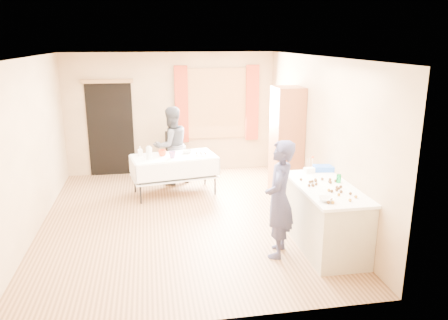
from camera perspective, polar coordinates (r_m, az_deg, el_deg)
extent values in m
cube|color=#9E7047|center=(7.30, -5.34, -7.72)|extent=(4.50, 5.50, 0.02)
cube|color=white|center=(6.71, -5.91, 13.30)|extent=(4.50, 5.50, 0.02)
cube|color=tan|center=(9.59, -6.90, 6.04)|extent=(4.50, 0.02, 2.60)
cube|color=tan|center=(4.26, -2.71, -6.00)|extent=(4.50, 0.02, 2.60)
cube|color=tan|center=(7.10, -24.12, 1.44)|extent=(0.02, 5.50, 2.60)
cube|color=tan|center=(7.40, 12.14, 2.99)|extent=(0.02, 5.50, 2.60)
cube|color=olive|center=(9.62, -0.92, 7.39)|extent=(1.32, 0.06, 1.52)
cube|color=white|center=(9.61, -0.91, 7.38)|extent=(1.20, 0.02, 1.40)
cube|color=#9E3019|center=(9.48, -5.57, 7.20)|extent=(0.28, 0.06, 1.65)
cube|color=#9E3019|center=(9.73, 3.71, 7.45)|extent=(0.28, 0.06, 1.65)
cube|color=black|center=(9.64, -14.58, 3.89)|extent=(0.95, 0.04, 2.00)
cube|color=olive|center=(9.46, -15.02, 9.91)|extent=(1.05, 0.06, 0.08)
cube|color=brown|center=(8.11, 8.16, 2.25)|extent=(0.50, 0.60, 2.04)
cube|color=#BAB299|center=(6.34, 13.05, -7.46)|extent=(0.71, 1.56, 0.86)
cube|color=white|center=(6.17, 13.31, -3.52)|extent=(0.77, 1.62, 0.04)
cube|color=white|center=(8.24, -6.57, 0.43)|extent=(1.64, 1.02, 0.04)
cube|color=black|center=(9.39, -6.85, 0.32)|extent=(0.51, 0.51, 0.06)
cube|color=black|center=(9.49, -6.54, 2.06)|extent=(0.37, 0.19, 0.56)
imported|color=#262647|center=(5.88, 7.22, -5.09)|extent=(0.87, 0.82, 1.61)
imported|color=black|center=(8.85, -6.89, 1.87)|extent=(1.23, 1.19, 1.58)
cylinder|color=#0B8735|center=(6.34, 14.75, -2.34)|extent=(0.07, 0.07, 0.12)
imported|color=white|center=(5.60, 13.20, -5.02)|extent=(0.29, 0.29, 0.05)
cube|color=white|center=(6.70, 11.06, -1.34)|extent=(0.16, 0.12, 0.08)
cube|color=blue|center=(6.86, 12.85, -1.06)|extent=(0.33, 0.24, 0.08)
cylinder|color=silver|center=(8.03, -9.76, 0.87)|extent=(0.14, 0.14, 0.22)
imported|color=red|center=(8.24, -8.06, 0.92)|extent=(0.17, 0.17, 0.11)
imported|color=red|center=(8.06, -6.76, 0.69)|extent=(0.20, 0.20, 0.12)
imported|color=white|center=(8.38, -4.83, 1.09)|extent=(0.29, 0.29, 0.06)
cube|color=white|center=(8.23, -3.02, 0.72)|extent=(0.31, 0.25, 0.02)
imported|color=white|center=(8.29, -10.90, 1.16)|extent=(0.11, 0.11, 0.19)
sphere|color=#3F2314|center=(5.66, 16.14, -5.05)|extent=(0.04, 0.04, 0.04)
sphere|color=#341E0D|center=(6.36, 14.38, -2.65)|extent=(0.04, 0.04, 0.04)
sphere|color=#341E0D|center=(6.40, 12.72, -2.42)|extent=(0.04, 0.04, 0.04)
sphere|color=#341E0D|center=(6.31, 13.62, -2.75)|extent=(0.04, 0.04, 0.04)
sphere|color=#341E0D|center=(6.16, 11.96, -3.09)|extent=(0.04, 0.04, 0.04)
sphere|color=#341E0D|center=(6.06, 14.76, -3.58)|extent=(0.04, 0.04, 0.04)
sphere|color=#3F2314|center=(5.82, 14.77, -4.37)|extent=(0.04, 0.04, 0.04)
sphere|color=#341E0D|center=(6.09, 14.54, -3.47)|extent=(0.04, 0.04, 0.04)
sphere|color=#341E0D|center=(6.13, 15.02, -3.38)|extent=(0.04, 0.04, 0.04)
sphere|color=#341E0D|center=(6.32, 10.03, -2.51)|extent=(0.04, 0.04, 0.04)
sphere|color=#341E0D|center=(5.61, 13.93, -5.07)|extent=(0.04, 0.04, 0.04)
sphere|color=#341E0D|center=(5.52, 13.50, -5.39)|extent=(0.04, 0.04, 0.04)
sphere|color=#3F2314|center=(5.52, 14.04, -5.41)|extent=(0.04, 0.04, 0.04)
sphere|color=#341E0D|center=(5.94, 15.06, -4.00)|extent=(0.04, 0.04, 0.04)
sphere|color=#341E0D|center=(5.90, 16.18, -4.22)|extent=(0.04, 0.04, 0.04)
sphere|color=#341E0D|center=(6.11, 11.49, -3.21)|extent=(0.04, 0.04, 0.04)
sphere|color=#341E0D|center=(6.09, 11.57, -3.27)|extent=(0.04, 0.04, 0.04)
sphere|color=#341E0D|center=(5.99, 14.49, -3.79)|extent=(0.04, 0.04, 0.04)
sphere|color=#3F2314|center=(5.95, 13.53, -3.84)|extent=(0.04, 0.04, 0.04)
sphere|color=#341E0D|center=(5.54, 13.47, -5.32)|extent=(0.04, 0.04, 0.04)
sphere|color=#341E0D|center=(6.26, 11.46, -2.74)|extent=(0.04, 0.04, 0.04)
sphere|color=#341E0D|center=(6.40, 13.69, -2.47)|extent=(0.04, 0.04, 0.04)
sphere|color=#341E0D|center=(6.23, 11.16, -2.82)|extent=(0.04, 0.04, 0.04)
sphere|color=#341E0D|center=(6.34, 11.85, -2.53)|extent=(0.04, 0.04, 0.04)
sphere|color=#3F2314|center=(5.80, 16.84, -4.60)|extent=(0.04, 0.04, 0.04)
sphere|color=#341E0D|center=(6.27, 13.75, -2.85)|extent=(0.04, 0.04, 0.04)
sphere|color=#341E0D|center=(6.29, 11.88, -2.68)|extent=(0.04, 0.04, 0.04)
sphere|color=#341E0D|center=(5.92, 13.90, -3.96)|extent=(0.04, 0.04, 0.04)
sphere|color=#341E0D|center=(6.08, 11.05, -3.29)|extent=(0.04, 0.04, 0.04)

